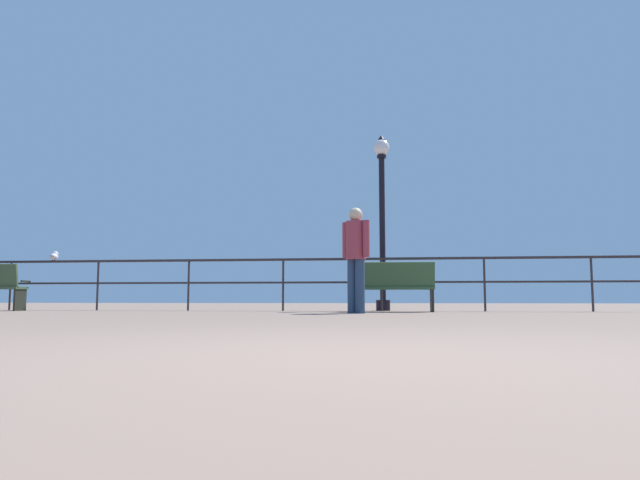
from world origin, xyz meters
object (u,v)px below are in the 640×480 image
(lamppost_center, at_px, (382,208))
(person_by_bench, at_px, (356,252))
(seagull_on_rail, at_px, (54,256))
(bench_near_left, at_px, (393,285))

(lamppost_center, distance_m, person_by_bench, 2.50)
(person_by_bench, relative_size, seagull_on_rail, 4.16)
(seagull_on_rail, bearing_deg, bench_near_left, -6.32)
(bench_near_left, relative_size, lamppost_center, 0.42)
(lamppost_center, relative_size, person_by_bench, 2.05)
(person_by_bench, bearing_deg, bench_near_left, 60.74)
(lamppost_center, relative_size, seagull_on_rail, 8.53)
(bench_near_left, xyz_separation_m, lamppost_center, (-0.20, 1.09, 1.64))
(person_by_bench, bearing_deg, seagull_on_rail, 163.98)
(seagull_on_rail, bearing_deg, person_by_bench, -16.02)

